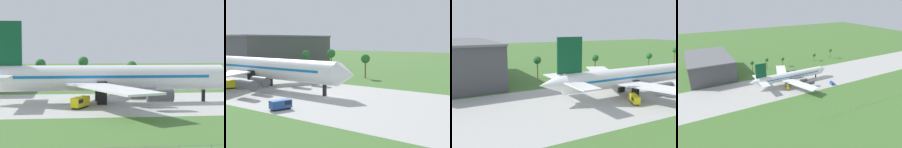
# 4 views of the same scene
# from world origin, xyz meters

# --- Properties ---
(ground_plane) EXTENTS (600.00, 600.00, 0.00)m
(ground_plane) POSITION_xyz_m (0.00, 0.00, 0.00)
(ground_plane) COLOR #477233
(taxiway_strip) EXTENTS (320.00, 44.00, 0.02)m
(taxiway_strip) POSITION_xyz_m (0.00, 0.00, 0.01)
(taxiway_strip) COLOR #B2B2AD
(taxiway_strip) RESTS_ON ground_plane
(jet_airliner) EXTENTS (70.52, 62.19, 20.61)m
(jet_airliner) POSITION_xyz_m (-27.35, 0.75, 6.27)
(jet_airliner) COLOR white
(jet_airliner) RESTS_ON ground_plane
(baggage_tug) EXTENTS (4.69, 6.42, 2.58)m
(baggage_tug) POSITION_xyz_m (-34.44, -8.26, 1.39)
(baggage_tug) COLOR black
(baggage_tug) RESTS_ON ground_plane
(palm_tree_row) EXTENTS (96.88, 3.60, 11.21)m
(palm_tree_row) POSITION_xyz_m (-4.49, 41.71, 8.15)
(palm_tree_row) COLOR brown
(palm_tree_row) RESTS_ON ground_plane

